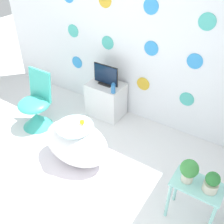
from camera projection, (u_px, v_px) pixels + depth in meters
ground_plane at (28, 204)px, 2.88m from camera, size 12.00×12.00×0.00m
wall_back_dotted at (129, 33)px, 3.55m from camera, size 4.74×0.05×2.60m
rug at (73, 160)px, 3.42m from camera, size 0.99×0.89×0.01m
bathtub at (76, 143)px, 3.27m from camera, size 0.88×0.55×0.57m
rubber_duck at (82, 122)px, 3.09m from camera, size 0.06×0.06×0.07m
chair at (36, 111)px, 3.85m from camera, size 0.46×0.46×0.85m
tv_cabinet at (106, 99)px, 4.08m from camera, size 0.54×0.40×0.55m
tv at (106, 76)px, 3.84m from camera, size 0.41×0.12×0.31m
vase at (113, 88)px, 3.68m from camera, size 0.06×0.06×0.16m
side_table at (196, 192)px, 2.52m from camera, size 0.48×0.29×0.53m
potted_plant_left at (189, 170)px, 2.41m from camera, size 0.17×0.17×0.25m
potted_plant_right at (212, 182)px, 2.34m from camera, size 0.14×0.14×0.22m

